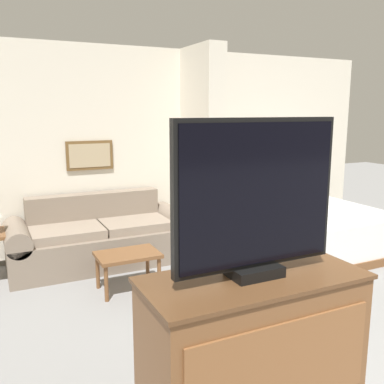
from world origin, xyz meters
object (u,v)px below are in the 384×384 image
Objects in this scene: bed at (301,228)px; tv_dresser at (251,380)px; couch at (101,238)px; tv at (257,200)px; backpack at (306,190)px; coffee_table at (128,258)px.

tv_dresser is at bearing -133.41° from bed.
couch reaches higher than bed.
couch is at bearing 88.53° from tv.
backpack is (0.06, 0.01, 0.50)m from bed.
backpack reaches higher than bed.
tv reaches higher than coffee_table.
tv reaches higher than tv_dresser.
coffee_table is at bearing -86.80° from couch.
couch is 1.09× the size of bed.
tv is 0.42× the size of bed.
backpack is at bearing 46.04° from tv_dresser.
coffee_table is 0.59× the size of tv_dresser.
coffee_table is 2.46m from tv_dresser.
tv_dresser is at bearing -90.00° from tv.
tv_dresser is at bearing -91.47° from couch.
coffee_table is 1.33× the size of backpack.
tv reaches higher than backpack.
backpack is at bearing 7.42° from coffee_table.
tv_dresser is at bearing -93.20° from coffee_table.
couch is 3.54m from tv.
bed is 0.51m from backpack.
couch is 0.91m from coffee_table.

